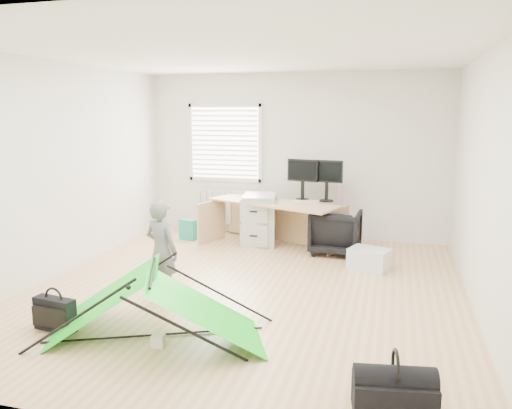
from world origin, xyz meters
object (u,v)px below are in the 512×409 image
(desk, at_px, (273,224))
(filing_cabinet, at_px, (260,219))
(person, at_px, (162,251))
(duffel_bag, at_px, (394,396))
(office_chair, at_px, (336,232))
(storage_crate, at_px, (369,259))
(monitor_left, at_px, (303,185))
(kite, at_px, (154,305))
(monitor_right, at_px, (327,186))
(laptop_bag, at_px, (55,314))
(thermos, at_px, (340,194))

(desk, xyz_separation_m, filing_cabinet, (-0.25, 0.14, 0.04))
(person, relative_size, duffel_bag, 2.03)
(office_chair, bearing_deg, storage_crate, 131.26)
(monitor_left, relative_size, kite, 0.24)
(desk, bearing_deg, storage_crate, -6.98)
(desk, bearing_deg, monitor_right, 39.90)
(desk, bearing_deg, laptop_bag, -89.24)
(desk, xyz_separation_m, monitor_left, (0.41, 0.27, 0.59))
(office_chair, height_order, storage_crate, office_chair)
(desk, distance_m, person, 2.65)
(duffel_bag, bearing_deg, laptop_bag, 161.60)
(filing_cabinet, bearing_deg, laptop_bag, -116.77)
(thermos, relative_size, office_chair, 0.35)
(kite, height_order, laptop_bag, kite)
(desk, bearing_deg, filing_cabinet, 171.70)
(storage_crate, bearing_deg, thermos, 115.59)
(monitor_left, xyz_separation_m, person, (-1.03, -2.85, -0.37))
(desk, relative_size, thermos, 8.35)
(monitor_right, bearing_deg, duffel_bag, -68.30)
(storage_crate, bearing_deg, duffel_bag, -84.02)
(filing_cabinet, xyz_separation_m, laptop_bag, (-1.03, -3.67, -0.23))
(desk, height_order, person, person)
(office_chair, bearing_deg, monitor_left, -32.54)
(desk, bearing_deg, monitor_left, 54.33)
(thermos, xyz_separation_m, storage_crate, (0.52, -1.09, -0.69))
(desk, xyz_separation_m, laptop_bag, (-1.28, -3.54, -0.19))
(filing_cabinet, bearing_deg, thermos, -4.04)
(filing_cabinet, height_order, thermos, thermos)
(office_chair, bearing_deg, monitor_right, -60.89)
(filing_cabinet, distance_m, person, 2.74)
(monitor_left, height_order, storage_crate, monitor_left)
(desk, distance_m, thermos, 1.14)
(storage_crate, distance_m, duffel_bag, 3.27)
(monitor_left, height_order, duffel_bag, monitor_left)
(desk, distance_m, monitor_right, 1.02)
(thermos, bearing_deg, laptop_bag, -120.72)
(storage_crate, height_order, laptop_bag, laptop_bag)
(filing_cabinet, distance_m, monitor_right, 1.18)
(duffel_bag, bearing_deg, storage_crate, 86.85)
(office_chair, bearing_deg, thermos, -88.45)
(kite, height_order, duffel_bag, kite)
(filing_cabinet, distance_m, storage_crate, 2.02)
(filing_cabinet, bearing_deg, person, -108.87)
(office_chair, height_order, person, person)
(person, relative_size, kite, 0.56)
(office_chair, distance_m, storage_crate, 0.87)
(kite, bearing_deg, duffel_bag, -41.18)
(monitor_left, xyz_separation_m, duffel_bag, (1.45, -4.32, -0.82))
(filing_cabinet, xyz_separation_m, duffel_bag, (2.11, -4.19, -0.27))
(filing_cabinet, xyz_separation_m, thermos, (1.25, 0.16, 0.44))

